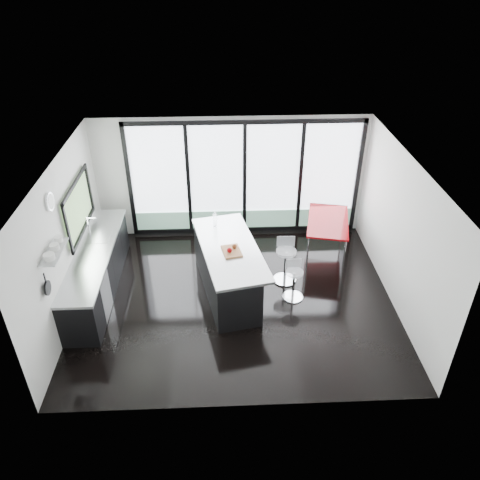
{
  "coord_description": "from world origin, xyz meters",
  "views": [
    {
      "loc": [
        -0.23,
        -7.05,
        5.84
      ],
      "look_at": [
        0.1,
        0.3,
        1.15
      ],
      "focal_mm": 35.0,
      "sensor_mm": 36.0,
      "label": 1
    }
  ],
  "objects_px": {
    "bar_stool_near": "(293,285)",
    "red_table": "(326,236)",
    "island": "(226,269)",
    "bar_stool_far": "(285,266)"
  },
  "relations": [
    {
      "from": "bar_stool_near",
      "to": "bar_stool_far",
      "type": "xyz_separation_m",
      "value": [
        -0.09,
        0.55,
        0.05
      ]
    },
    {
      "from": "island",
      "to": "bar_stool_near",
      "type": "relative_size",
      "value": 4.14
    },
    {
      "from": "island",
      "to": "bar_stool_near",
      "type": "bearing_deg",
      "value": -13.29
    },
    {
      "from": "bar_stool_far",
      "to": "red_table",
      "type": "xyz_separation_m",
      "value": [
        1.04,
        1.03,
        0.03
      ]
    },
    {
      "from": "bar_stool_near",
      "to": "island",
      "type": "bearing_deg",
      "value": 166.04
    },
    {
      "from": "bar_stool_near",
      "to": "red_table",
      "type": "bearing_deg",
      "value": 58.43
    },
    {
      "from": "bar_stool_near",
      "to": "bar_stool_far",
      "type": "relative_size",
      "value": 0.85
    },
    {
      "from": "bar_stool_far",
      "to": "red_table",
      "type": "distance_m",
      "value": 1.46
    },
    {
      "from": "island",
      "to": "red_table",
      "type": "xyz_separation_m",
      "value": [
        2.23,
        1.28,
        -0.11
      ]
    },
    {
      "from": "bar_stool_far",
      "to": "bar_stool_near",
      "type": "bearing_deg",
      "value": -79.61
    }
  ]
}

